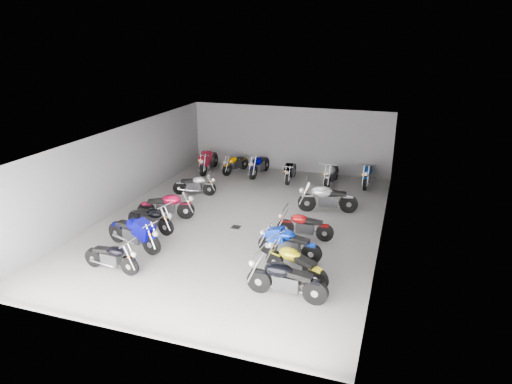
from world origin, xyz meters
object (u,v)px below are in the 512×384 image
motorcycle_left_b (134,233)px  motorcycle_left_f (195,185)px  motorcycle_left_c (151,218)px  motorcycle_back_e (331,174)px  motorcycle_back_c (259,165)px  motorcycle_back_f (367,175)px  motorcycle_left_d (166,206)px  motorcycle_right_b (295,264)px  motorcycle_right_d (304,226)px  motorcycle_right_c (289,243)px  drain_grate (236,227)px  motorcycle_back_a (209,161)px  motorcycle_right_a (286,280)px  motorcycle_back_d (291,171)px  motorcycle_left_a (112,257)px  motorcycle_right_f (327,198)px  motorcycle_back_b (235,164)px

motorcycle_left_b → motorcycle_left_f: size_ratio=1.21×
motorcycle_left_c → motorcycle_back_e: 8.80m
motorcycle_back_c → motorcycle_back_f: motorcycle_back_f is taller
motorcycle_left_f → motorcycle_back_c: bearing=141.5°
motorcycle_left_f → motorcycle_back_f: bearing=105.2°
motorcycle_left_d → motorcycle_right_b: (5.63, -2.83, -0.00)m
motorcycle_left_f → motorcycle_right_d: bearing=50.2°
motorcycle_right_c → drain_grate: bearing=61.9°
drain_grate → motorcycle_right_d: (2.53, -0.13, 0.46)m
motorcycle_back_a → motorcycle_back_f: 7.75m
motorcycle_left_c → motorcycle_right_c: (5.09, -0.42, 0.02)m
motorcycle_left_c → motorcycle_back_f: (6.71, 7.54, 0.04)m
motorcycle_back_f → motorcycle_left_f: bearing=28.5°
motorcycle_back_a → motorcycle_back_e: motorcycle_back_a is taller
motorcycle_right_a → motorcycle_back_d: (-2.35, 9.71, -0.07)m
motorcycle_right_c → motorcycle_left_c: bearing=92.4°
motorcycle_right_d → motorcycle_left_d: bearing=88.6°
motorcycle_left_a → motorcycle_right_b: (5.21, 1.18, 0.06)m
motorcycle_left_c → motorcycle_right_a: size_ratio=0.89×
motorcycle_right_f → motorcycle_right_a: bearing=166.6°
motorcycle_left_f → motorcycle_back_b: motorcycle_back_b is taller
motorcycle_back_b → motorcycle_back_c: bearing=-164.5°
motorcycle_left_d → motorcycle_right_d: bearing=70.0°
motorcycle_left_f → motorcycle_right_c: motorcycle_right_c is taller
motorcycle_right_c → motorcycle_back_d: (-1.86, 7.52, -0.03)m
motorcycle_left_d → motorcycle_back_b: bearing=157.6°
motorcycle_left_d → drain_grate: bearing=72.2°
drain_grate → motorcycle_right_a: motorcycle_right_a is taller
motorcycle_left_f → motorcycle_back_d: (3.41, 3.19, 0.01)m
motorcycle_left_c → motorcycle_back_b: size_ratio=1.05×
drain_grate → motorcycle_right_b: 4.14m
motorcycle_right_d → motorcycle_right_c: bearing=173.8°
motorcycle_left_b → motorcycle_right_d: motorcycle_left_b is taller
motorcycle_left_c → motorcycle_left_f: motorcycle_left_c is taller
motorcycle_right_a → motorcycle_left_c: bearing=68.2°
motorcycle_back_e → motorcycle_left_f: bearing=36.2°
motorcycle_left_c → motorcycle_left_b: bearing=19.7°
motorcycle_right_d → motorcycle_back_c: motorcycle_back_c is taller
motorcycle_left_c → motorcycle_right_a: 6.16m
motorcycle_left_b → motorcycle_left_f: (-0.38, 5.26, -0.10)m
motorcycle_back_f → motorcycle_back_d: bearing=8.0°
motorcycle_left_b → motorcycle_left_c: motorcycle_left_b is taller
motorcycle_right_b → motorcycle_left_a: bearing=126.4°
motorcycle_left_d → motorcycle_right_d: (5.27, -0.05, -0.05)m
motorcycle_back_f → motorcycle_back_c: bearing=1.3°
motorcycle_left_d → motorcycle_back_a: (-1.00, 6.08, 0.05)m
motorcycle_right_f → motorcycle_right_b: bearing=166.9°
motorcycle_right_b → motorcycle_back_c: bearing=47.4°
motorcycle_left_a → motorcycle_left_b: motorcycle_left_b is taller
motorcycle_right_a → motorcycle_right_f: motorcycle_right_f is taller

